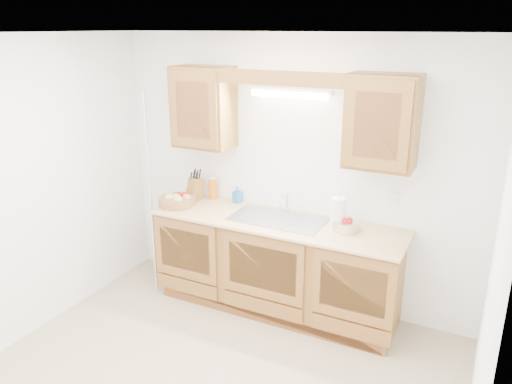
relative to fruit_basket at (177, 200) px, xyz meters
The scene contains 17 objects.
room 1.55m from the fruit_basket, 47.27° to the right, with size 3.52×3.50×2.50m.
base_cabinets 1.15m from the fruit_basket, ahead, with size 2.20×0.60×0.86m, color brown.
countertop 1.03m from the fruit_basket, ahead, with size 2.30×0.63×0.04m, color tan.
upper_cabinet_left 0.92m from the fruit_basket, 47.70° to the left, with size 0.55×0.33×0.75m, color brown.
upper_cabinet_right 2.07m from the fruit_basket, ahead, with size 0.55×0.33×0.75m, color brown.
valance 1.58m from the fruit_basket, ahead, with size 2.20×0.05×0.12m, color brown.
fluorescent_fixture 1.50m from the fruit_basket, 16.34° to the left, with size 0.76×0.08×0.08m.
sink 1.04m from the fruit_basket, ahead, with size 0.84×0.46×0.36m.
wire_shelf_pole 0.25m from the fruit_basket, 133.33° to the right, with size 0.03×0.03×2.00m, color silver.
outlet_plate 2.03m from the fruit_basket, 10.78° to the left, with size 0.08×0.01×0.12m, color white.
fruit_basket is the anchor object (origin of this frame).
knife_block 0.23m from the fruit_basket, 70.23° to the left, with size 0.15×0.20×0.32m.
orange_canister 0.38m from the fruit_basket, 53.44° to the left, with size 0.09×0.09×0.23m.
soap_bottle 0.59m from the fruit_basket, 33.09° to the left, with size 0.07×0.08×0.16m, color #2469B7.
sponge 1.60m from the fruit_basket, 11.69° to the left, with size 0.12×0.09×0.02m.
paper_towel 1.58m from the fruit_basket, ahead, with size 0.16×0.16×0.33m.
apple_bowl 1.65m from the fruit_basket, ahead, with size 0.23×0.23×0.12m.
Camera 1 is at (1.69, -2.60, 2.54)m, focal length 35.00 mm.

